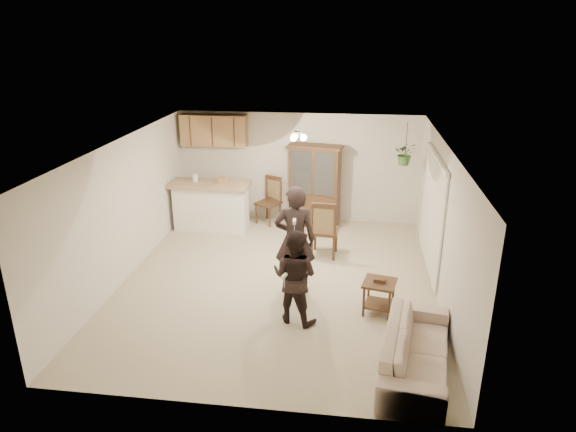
# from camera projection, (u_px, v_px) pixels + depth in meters

# --- Properties ---
(floor) EXTENTS (6.50, 6.50, 0.00)m
(floor) POSITION_uv_depth(u_px,v_px,m) (278.00, 282.00, 9.21)
(floor) COLOR #BEB08F
(floor) RESTS_ON ground
(ceiling) EXTENTS (5.50, 6.50, 0.02)m
(ceiling) POSITION_uv_depth(u_px,v_px,m) (277.00, 145.00, 8.34)
(ceiling) COLOR white
(ceiling) RESTS_ON wall_back
(wall_back) EXTENTS (5.50, 0.02, 2.50)m
(wall_back) POSITION_uv_depth(u_px,v_px,m) (298.00, 168.00, 11.79)
(wall_back) COLOR beige
(wall_back) RESTS_ON ground
(wall_front) EXTENTS (5.50, 0.02, 2.50)m
(wall_front) POSITION_uv_depth(u_px,v_px,m) (234.00, 317.00, 5.75)
(wall_front) COLOR beige
(wall_front) RESTS_ON ground
(wall_left) EXTENTS (0.02, 6.50, 2.50)m
(wall_left) POSITION_uv_depth(u_px,v_px,m) (124.00, 210.00, 9.11)
(wall_left) COLOR beige
(wall_left) RESTS_ON ground
(wall_right) EXTENTS (0.02, 6.50, 2.50)m
(wall_right) POSITION_uv_depth(u_px,v_px,m) (442.00, 224.00, 8.44)
(wall_right) COLOR beige
(wall_right) RESTS_ON ground
(breakfast_bar) EXTENTS (1.60, 0.55, 1.00)m
(breakfast_bar) POSITION_uv_depth(u_px,v_px,m) (211.00, 208.00, 11.44)
(breakfast_bar) COLOR white
(breakfast_bar) RESTS_ON floor
(bar_top) EXTENTS (1.75, 0.70, 0.08)m
(bar_top) POSITION_uv_depth(u_px,v_px,m) (210.00, 184.00, 11.25)
(bar_top) COLOR tan
(bar_top) RESTS_ON breakfast_bar
(upper_cabinets) EXTENTS (1.50, 0.34, 0.70)m
(upper_cabinets) POSITION_uv_depth(u_px,v_px,m) (214.00, 130.00, 11.56)
(upper_cabinets) COLOR olive
(upper_cabinets) RESTS_ON wall_back
(vertical_blinds) EXTENTS (0.06, 2.30, 2.10)m
(vertical_blinds) POSITION_uv_depth(u_px,v_px,m) (432.00, 214.00, 9.33)
(vertical_blinds) COLOR silver
(vertical_blinds) RESTS_ON wall_right
(ceiling_fixture) EXTENTS (0.36, 0.36, 0.20)m
(ceiling_fixture) POSITION_uv_depth(u_px,v_px,m) (297.00, 136.00, 9.46)
(ceiling_fixture) COLOR #FFE7BF
(ceiling_fixture) RESTS_ON ceiling
(hanging_plant) EXTENTS (0.43, 0.37, 0.48)m
(hanging_plant) POSITION_uv_depth(u_px,v_px,m) (405.00, 154.00, 10.52)
(hanging_plant) COLOR #315421
(hanging_plant) RESTS_ON ceiling
(plant_cord) EXTENTS (0.01, 0.01, 0.65)m
(plant_cord) POSITION_uv_depth(u_px,v_px,m) (407.00, 138.00, 10.40)
(plant_cord) COLOR #29241E
(plant_cord) RESTS_ON ceiling
(sofa) EXTENTS (1.03, 1.97, 0.73)m
(sofa) POSITION_uv_depth(u_px,v_px,m) (417.00, 346.00, 6.74)
(sofa) COLOR #EFE0C5
(sofa) RESTS_ON floor
(adult) EXTENTS (0.69, 0.49, 1.80)m
(adult) POSITION_uv_depth(u_px,v_px,m) (295.00, 243.00, 8.60)
(adult) COLOR black
(adult) RESTS_ON floor
(child) EXTENTS (0.79, 0.70, 1.35)m
(child) POSITION_uv_depth(u_px,v_px,m) (295.00, 281.00, 7.79)
(child) COLOR black
(child) RESTS_ON floor
(china_hutch) EXTENTS (1.25, 0.66, 1.87)m
(china_hutch) POSITION_uv_depth(u_px,v_px,m) (315.00, 186.00, 11.52)
(china_hutch) COLOR #372214
(china_hutch) RESTS_ON floor
(side_table) EXTENTS (0.59, 0.59, 0.60)m
(side_table) POSITION_uv_depth(u_px,v_px,m) (379.00, 297.00, 8.13)
(side_table) COLOR #372214
(side_table) RESTS_ON floor
(chair_bar) EXTENTS (0.59, 0.59, 0.98)m
(chair_bar) POSITION_uv_depth(u_px,v_px,m) (229.00, 216.00, 11.61)
(chair_bar) COLOR #372214
(chair_bar) RESTS_ON floor
(chair_hutch_left) EXTENTS (0.65, 0.65, 1.08)m
(chair_hutch_left) POSITION_uv_depth(u_px,v_px,m) (268.00, 210.00, 11.86)
(chair_hutch_left) COLOR #372214
(chair_hutch_left) RESTS_ON floor
(chair_hutch_right) EXTENTS (0.55, 0.55, 1.17)m
(chair_hutch_right) POSITION_uv_depth(u_px,v_px,m) (324.00, 240.00, 10.16)
(chair_hutch_right) COLOR #372214
(chair_hutch_right) RESTS_ON floor
(controller_adult) EXTENTS (0.07, 0.17, 0.05)m
(controller_adult) POSITION_uv_depth(u_px,v_px,m) (294.00, 221.00, 8.00)
(controller_adult) COLOR white
(controller_adult) RESTS_ON adult
(controller_child) EXTENTS (0.08, 0.14, 0.04)m
(controller_child) POSITION_uv_depth(u_px,v_px,m) (284.00, 276.00, 7.41)
(controller_child) COLOR white
(controller_child) RESTS_ON child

